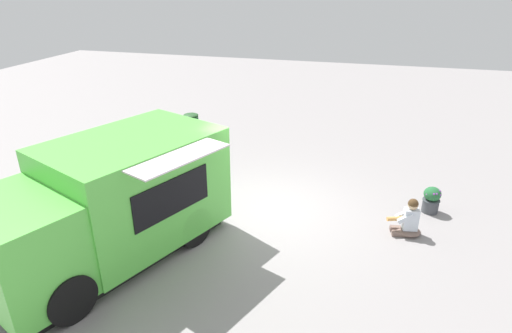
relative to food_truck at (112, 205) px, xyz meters
The scene contains 6 objects.
ground_plane 3.83m from the food_truck, 134.27° to the left, with size 40.00×40.00×0.00m, color gray.
food_truck is the anchor object (origin of this frame).
person_customer 6.21m from the food_truck, 112.05° to the left, with size 0.53×0.80×0.86m.
planter_flowering_near 7.23m from the food_truck, 118.91° to the left, with size 0.41×0.41×0.65m.
planter_flowering_far 4.75m from the food_truck, behind, with size 0.44×0.44×0.68m.
trash_bin 6.71m from the food_truck, 169.69° to the right, with size 0.50×0.50×0.94m.
Camera 1 is at (8.80, 2.01, 5.18)m, focal length 29.91 mm.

